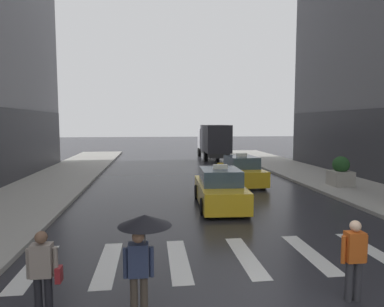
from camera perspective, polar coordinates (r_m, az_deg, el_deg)
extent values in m
cube|color=silver|center=(9.55, -25.46, -17.11)|extent=(0.50, 2.80, 0.01)
cube|color=silver|center=(9.16, -14.18, -17.74)|extent=(0.50, 2.80, 0.01)
cube|color=silver|center=(9.11, -2.31, -17.71)|extent=(0.50, 2.80, 0.01)
cube|color=silver|center=(9.41, 9.19, -16.99)|extent=(0.50, 2.80, 0.01)
cube|color=silver|center=(10.04, 19.50, -15.79)|extent=(0.50, 2.80, 0.01)
cube|color=silver|center=(10.92, 28.27, -14.37)|extent=(0.50, 2.80, 0.01)
cube|color=gold|center=(14.42, 4.76, -6.75)|extent=(2.03, 4.59, 0.84)
cube|color=#384C5B|center=(14.19, 4.85, -3.91)|extent=(1.70, 2.18, 0.64)
cube|color=silver|center=(14.13, 4.86, -2.27)|extent=(0.61, 0.27, 0.18)
cylinder|color=black|center=(15.68, 0.89, -6.61)|extent=(0.25, 0.67, 0.66)
cylinder|color=black|center=(15.92, 7.08, -6.48)|extent=(0.25, 0.67, 0.66)
cylinder|color=black|center=(13.06, 1.91, -9.05)|extent=(0.25, 0.67, 0.66)
cylinder|color=black|center=(13.34, 9.32, -8.81)|extent=(0.25, 0.67, 0.66)
cube|color=#F2EAB2|center=(16.55, 1.40, -5.02)|extent=(0.20, 0.05, 0.14)
cube|color=#F2EAB2|center=(16.71, 5.72, -4.95)|extent=(0.20, 0.05, 0.14)
cube|color=gold|center=(19.76, 8.34, -3.52)|extent=(1.98, 4.57, 0.84)
cube|color=#384C5B|center=(19.56, 8.46, -1.42)|extent=(1.68, 2.16, 0.64)
cube|color=silver|center=(19.52, 8.48, -0.22)|extent=(0.61, 0.26, 0.18)
cylinder|color=black|center=(20.84, 4.97, -3.66)|extent=(0.25, 0.67, 0.66)
cylinder|color=black|center=(21.32, 9.43, -3.51)|extent=(0.25, 0.67, 0.66)
cylinder|color=black|center=(18.28, 7.05, -4.95)|extent=(0.25, 0.67, 0.66)
cylinder|color=black|center=(18.82, 12.07, -4.73)|extent=(0.25, 0.67, 0.66)
cube|color=#F2EAB2|center=(21.74, 4.95, -2.57)|extent=(0.20, 0.05, 0.14)
cube|color=#F2EAB2|center=(22.08, 8.13, -2.48)|extent=(0.20, 0.05, 0.14)
cube|color=#2D2D2D|center=(32.54, 3.72, 0.13)|extent=(1.87, 6.62, 0.40)
cube|color=silver|center=(35.70, 2.81, 2.60)|extent=(2.12, 1.82, 2.10)
cube|color=#384C5B|center=(36.59, 2.59, 3.24)|extent=(1.89, 0.06, 0.95)
cube|color=#2D2D33|center=(31.55, 4.03, 2.61)|extent=(2.25, 4.82, 2.50)
cylinder|color=black|center=(35.45, 1.26, 0.24)|extent=(0.29, 0.90, 0.90)
cylinder|color=black|center=(35.77, 4.44, 0.27)|extent=(0.29, 0.90, 0.90)
cylinder|color=black|center=(30.98, 2.36, -0.49)|extent=(0.29, 0.90, 0.90)
cylinder|color=black|center=(31.34, 5.98, -0.45)|extent=(0.29, 0.90, 0.90)
cylinder|color=#473D33|center=(6.63, -9.90, -23.17)|extent=(0.14, 0.14, 0.82)
cylinder|color=#473D33|center=(6.63, -8.21, -23.17)|extent=(0.14, 0.14, 0.82)
cube|color=#2D3856|center=(6.32, -9.15, -17.50)|extent=(0.36, 0.24, 0.60)
sphere|color=#9E7051|center=(6.17, -9.21, -13.90)|extent=(0.22, 0.22, 0.22)
cylinder|color=#2D3856|center=(6.35, -11.32, -17.90)|extent=(0.09, 0.09, 0.55)
cylinder|color=#2D3856|center=(6.34, -6.96, -17.91)|extent=(0.09, 0.09, 0.55)
cylinder|color=#4C4C4C|center=(6.21, -8.05, -14.95)|extent=(0.02, 0.02, 1.00)
cone|color=black|center=(6.08, -8.10, -11.23)|extent=(0.96, 0.96, 0.20)
cylinder|color=black|center=(7.09, -24.79, -21.60)|extent=(0.14, 0.14, 0.82)
cylinder|color=black|center=(7.04, -23.29, -21.75)|extent=(0.14, 0.14, 0.82)
cube|color=gray|center=(6.78, -24.28, -16.30)|extent=(0.36, 0.24, 0.60)
sphere|color=brown|center=(6.64, -24.42, -12.92)|extent=(0.22, 0.22, 0.22)
cylinder|color=gray|center=(6.87, -26.18, -16.54)|extent=(0.09, 0.09, 0.55)
cylinder|color=gray|center=(6.73, -22.31, -16.83)|extent=(0.09, 0.09, 0.55)
cube|color=maroon|center=(6.81, -21.81, -18.66)|extent=(0.10, 0.20, 0.28)
cylinder|color=#333338|center=(7.76, 25.23, -19.18)|extent=(0.14, 0.14, 0.82)
cylinder|color=#333338|center=(7.86, 26.41, -18.94)|extent=(0.14, 0.14, 0.82)
cube|color=#BF5119|center=(7.55, 26.05, -14.13)|extent=(0.36, 0.24, 0.60)
sphere|color=beige|center=(7.43, 26.18, -11.07)|extent=(0.22, 0.22, 0.22)
cylinder|color=#BF5119|center=(7.45, 24.50, -14.74)|extent=(0.09, 0.09, 0.55)
cylinder|color=#BF5119|center=(7.69, 27.52, -14.23)|extent=(0.09, 0.09, 0.55)
cube|color=#A8A399|center=(19.92, 24.05, -3.88)|extent=(1.10, 1.10, 0.80)
sphere|color=#234C23|center=(19.82, 24.13, -1.74)|extent=(0.90, 0.90, 0.90)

